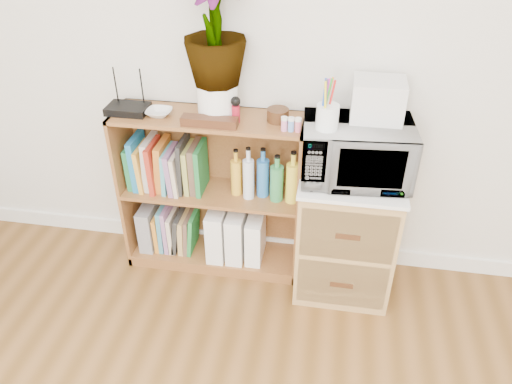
# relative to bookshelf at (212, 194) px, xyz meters

# --- Properties ---
(skirting_board) EXTENTS (4.00, 0.02, 0.10)m
(skirting_board) POSITION_rel_bookshelf_xyz_m (0.35, 0.14, -0.42)
(skirting_board) COLOR white
(skirting_board) RESTS_ON ground
(bookshelf) EXTENTS (1.00, 0.30, 0.95)m
(bookshelf) POSITION_rel_bookshelf_xyz_m (0.00, 0.00, 0.00)
(bookshelf) COLOR brown
(bookshelf) RESTS_ON ground
(wicker_unit) EXTENTS (0.50, 0.45, 0.70)m
(wicker_unit) POSITION_rel_bookshelf_xyz_m (0.75, -0.08, -0.12)
(wicker_unit) COLOR #9E7542
(wicker_unit) RESTS_ON ground
(microwave) EXTENTS (0.55, 0.39, 0.29)m
(microwave) POSITION_rel_bookshelf_xyz_m (0.75, -0.08, 0.39)
(microwave) COLOR white
(microwave) RESTS_ON wicker_unit
(pen_cup) EXTENTS (0.10, 0.10, 0.11)m
(pen_cup) POSITION_rel_bookshelf_xyz_m (0.60, -0.15, 0.59)
(pen_cup) COLOR white
(pen_cup) RESTS_ON microwave
(small_appliance) EXTENTS (0.24, 0.20, 0.19)m
(small_appliance) POSITION_rel_bookshelf_xyz_m (0.82, -0.00, 0.63)
(small_appliance) COLOR silver
(small_appliance) RESTS_ON microwave
(router) EXTENTS (0.21, 0.14, 0.04)m
(router) POSITION_rel_bookshelf_xyz_m (-0.41, -0.02, 0.49)
(router) COLOR black
(router) RESTS_ON bookshelf
(white_bowl) EXTENTS (0.13, 0.13, 0.03)m
(white_bowl) POSITION_rel_bookshelf_xyz_m (-0.24, -0.03, 0.49)
(white_bowl) COLOR silver
(white_bowl) RESTS_ON bookshelf
(plant_pot) EXTENTS (0.20, 0.20, 0.17)m
(plant_pot) POSITION_rel_bookshelf_xyz_m (0.05, 0.02, 0.56)
(plant_pot) COLOR white
(plant_pot) RESTS_ON bookshelf
(potted_plant) EXTENTS (0.31, 0.31, 0.55)m
(potted_plant) POSITION_rel_bookshelf_xyz_m (0.05, 0.02, 0.92)
(potted_plant) COLOR #317B37
(potted_plant) RESTS_ON plant_pot
(trinket_box) EXTENTS (0.28, 0.07, 0.04)m
(trinket_box) POSITION_rel_bookshelf_xyz_m (0.04, -0.10, 0.50)
(trinket_box) COLOR #351E0E
(trinket_box) RESTS_ON bookshelf
(kokeshi_doll) EXTENTS (0.04, 0.04, 0.09)m
(kokeshi_doll) POSITION_rel_bookshelf_xyz_m (0.15, -0.04, 0.52)
(kokeshi_doll) COLOR maroon
(kokeshi_doll) RESTS_ON bookshelf
(wooden_bowl) EXTENTS (0.11, 0.11, 0.06)m
(wooden_bowl) POSITION_rel_bookshelf_xyz_m (0.36, 0.01, 0.51)
(wooden_bowl) COLOR #3A240F
(wooden_bowl) RESTS_ON bookshelf
(paint_jars) EXTENTS (0.11, 0.04, 0.06)m
(paint_jars) POSITION_rel_bookshelf_xyz_m (0.43, -0.09, 0.50)
(paint_jars) COLOR #DF7C86
(paint_jars) RESTS_ON bookshelf
(file_box) EXTENTS (0.08, 0.22, 0.27)m
(file_box) POSITION_rel_bookshelf_xyz_m (-0.40, 0.00, -0.27)
(file_box) COLOR gray
(file_box) RESTS_ON bookshelf
(magazine_holder_left) EXTENTS (0.10, 0.25, 0.32)m
(magazine_holder_left) POSITION_rel_bookshelf_xyz_m (0.03, -0.01, -0.25)
(magazine_holder_left) COLOR white
(magazine_holder_left) RESTS_ON bookshelf
(magazine_holder_mid) EXTENTS (0.10, 0.25, 0.31)m
(magazine_holder_mid) POSITION_rel_bookshelf_xyz_m (0.14, -0.01, -0.25)
(magazine_holder_mid) COLOR white
(magazine_holder_mid) RESTS_ON bookshelf
(magazine_holder_right) EXTENTS (0.09, 0.23, 0.28)m
(magazine_holder_right) POSITION_rel_bookshelf_xyz_m (0.25, -0.01, -0.26)
(magazine_holder_right) COLOR white
(magazine_holder_right) RESTS_ON bookshelf
(cookbooks) EXTENTS (0.42, 0.20, 0.30)m
(cookbooks) POSITION_rel_bookshelf_xyz_m (-0.25, -0.00, 0.16)
(cookbooks) COLOR #1F7741
(cookbooks) RESTS_ON bookshelf
(liquor_bottles) EXTENTS (0.45, 0.07, 0.31)m
(liquor_bottles) POSITION_rel_bookshelf_xyz_m (0.34, 0.00, 0.17)
(liquor_bottles) COLOR gold
(liquor_bottles) RESTS_ON bookshelf
(lower_books) EXTENTS (0.25, 0.19, 0.29)m
(lower_books) POSITION_rel_bookshelf_xyz_m (-0.23, -0.00, -0.28)
(lower_books) COLOR orange
(lower_books) RESTS_ON bookshelf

